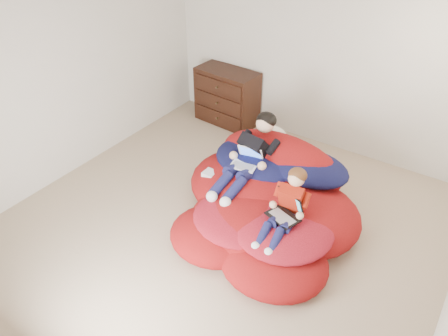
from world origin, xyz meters
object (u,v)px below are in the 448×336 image
dresser (227,97)px  laptop_white (247,160)px  beanbag_pile (267,200)px  older_boy (251,152)px  younger_boy (287,205)px  laptop_black (286,209)px

dresser → laptop_white: (1.40, -1.64, 0.17)m
beanbag_pile → older_boy: bearing=147.6°
older_boy → younger_boy: bearing=-35.9°
beanbag_pile → younger_boy: (0.42, -0.34, 0.36)m
beanbag_pile → older_boy: older_boy is taller
dresser → laptop_black: size_ratio=2.44×
laptop_black → dresser: bearing=136.2°
laptop_white → older_boy: bearing=90.0°
laptop_black → laptop_white: bearing=149.2°
dresser → younger_boy: size_ratio=1.23×
beanbag_pile → laptop_white: size_ratio=6.23×
laptop_white → dresser: bearing=130.5°
beanbag_pile → laptop_black: 0.62m
older_boy → laptop_black: 1.02m
younger_boy → laptop_black: younger_boy is taller
older_boy → laptop_white: older_boy is taller
younger_boy → laptop_black: 0.06m
older_boy → beanbag_pile: bearing=-32.4°
beanbag_pile → older_boy: (-0.40, 0.25, 0.43)m
younger_boy → dresser: bearing=136.3°
beanbag_pile → laptop_white: laptop_white is taller
older_boy → younger_boy: older_boy is taller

